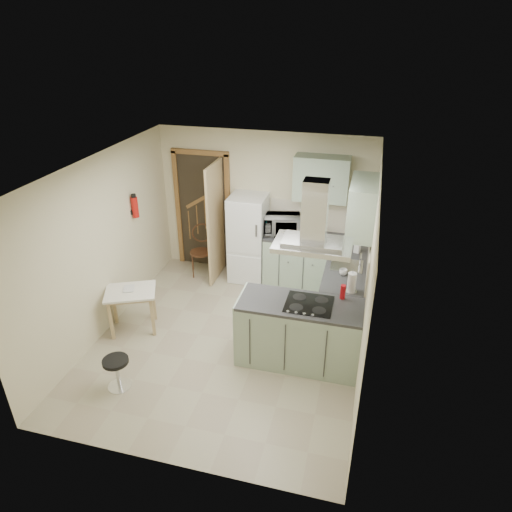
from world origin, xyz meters
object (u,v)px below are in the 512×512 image
(drop_leaf_table, at_px, (133,310))
(bentwood_chair, at_px, (201,252))
(microwave, at_px, (282,225))
(stool, at_px, (117,373))
(fridge, at_px, (248,238))
(peninsula, at_px, (299,332))
(extractor_hood, at_px, (313,245))

(drop_leaf_table, distance_m, bentwood_chair, 1.84)
(bentwood_chair, relative_size, microwave, 1.42)
(drop_leaf_table, xyz_separation_m, stool, (0.38, -1.13, -0.11))
(fridge, height_order, peninsula, fridge)
(extractor_hood, distance_m, drop_leaf_table, 2.90)
(peninsula, distance_m, microwave, 2.17)
(peninsula, relative_size, microwave, 2.67)
(drop_leaf_table, relative_size, bentwood_chair, 0.83)
(drop_leaf_table, xyz_separation_m, microwave, (1.78, 1.89, 0.74))
(peninsula, xyz_separation_m, microwave, (-0.65, 1.98, 0.61))
(peninsula, bearing_deg, extractor_hood, 0.00)
(extractor_hood, relative_size, drop_leaf_table, 1.31)
(peninsula, relative_size, bentwood_chair, 1.87)
(peninsula, distance_m, bentwood_chair, 2.81)
(peninsula, bearing_deg, drop_leaf_table, 177.83)
(fridge, distance_m, microwave, 0.65)
(microwave, bearing_deg, stool, -127.52)
(drop_leaf_table, distance_m, microwave, 2.70)
(bentwood_chair, xyz_separation_m, stool, (0.02, -2.94, -0.20))
(fridge, height_order, bentwood_chair, fridge)
(stool, distance_m, microwave, 3.44)
(extractor_hood, relative_size, bentwood_chair, 1.09)
(peninsula, xyz_separation_m, extractor_hood, (0.10, 0.00, 1.27))
(extractor_hood, xyz_separation_m, stool, (-2.15, -1.04, -1.51))
(drop_leaf_table, bearing_deg, extractor_hood, -25.71)
(fridge, bearing_deg, peninsula, -58.26)
(bentwood_chair, bearing_deg, fridge, -16.12)
(bentwood_chair, height_order, stool, bentwood_chair)
(bentwood_chair, distance_m, stool, 2.94)
(bentwood_chair, height_order, microwave, microwave)
(peninsula, xyz_separation_m, drop_leaf_table, (-2.44, 0.09, -0.13))
(stool, bearing_deg, fridge, 74.67)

